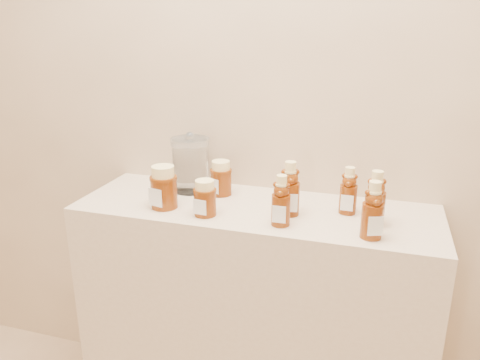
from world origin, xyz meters
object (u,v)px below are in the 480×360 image
(bear_bottle_back_left, at_px, (290,185))
(glass_canister, at_px, (191,162))
(display_table, at_px, (254,322))
(bear_bottle_front_left, at_px, (281,197))
(honey_jar_left, at_px, (164,187))

(bear_bottle_back_left, relative_size, glass_canister, 0.94)
(display_table, height_order, bear_bottle_back_left, bear_bottle_back_left)
(bear_bottle_back_left, relative_size, bear_bottle_front_left, 1.11)
(bear_bottle_back_left, xyz_separation_m, bear_bottle_front_left, (-0.01, -0.09, -0.01))
(bear_bottle_front_left, relative_size, honey_jar_left, 1.25)
(honey_jar_left, bearing_deg, bear_bottle_front_left, 10.35)
(display_table, bearing_deg, bear_bottle_back_left, -13.01)
(honey_jar_left, bearing_deg, display_table, 31.63)
(bear_bottle_front_left, distance_m, glass_canister, 0.43)
(glass_canister, bearing_deg, bear_bottle_back_left, -17.14)
(display_table, relative_size, bear_bottle_front_left, 6.73)
(honey_jar_left, relative_size, glass_canister, 0.68)
(bear_bottle_back_left, distance_m, bear_bottle_front_left, 0.09)
(display_table, distance_m, bear_bottle_back_left, 0.56)
(bear_bottle_back_left, bearing_deg, honey_jar_left, 172.20)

